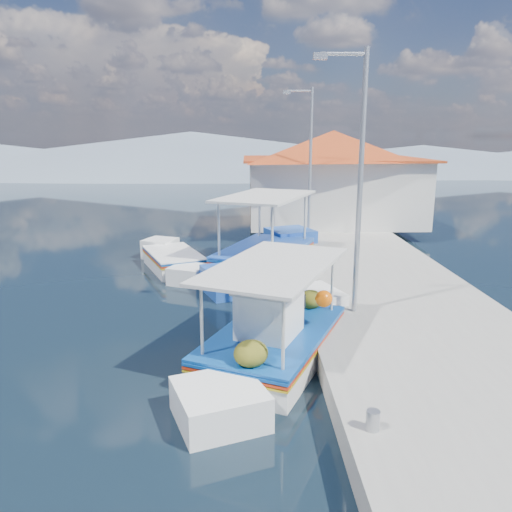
{
  "coord_description": "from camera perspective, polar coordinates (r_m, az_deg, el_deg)",
  "views": [
    {
      "loc": [
        1.99,
        -9.32,
        4.63
      ],
      "look_at": [
        2.26,
        4.39,
        1.3
      ],
      "focal_mm": 34.73,
      "sensor_mm": 36.0,
      "label": 1
    }
  ],
  "objects": [
    {
      "name": "ground",
      "position": [
        10.59,
        -12.15,
        -12.59
      ],
      "size": [
        160.0,
        160.0,
        0.0
      ],
      "primitive_type": "plane",
      "color": "black",
      "rests_on": "ground"
    },
    {
      "name": "quay",
      "position": [
        16.41,
        12.69,
        -2.18
      ],
      "size": [
        5.0,
        44.0,
        0.5
      ],
      "primitive_type": "cube",
      "color": "#9B9991",
      "rests_on": "ground"
    },
    {
      "name": "bollards",
      "position": [
        15.21,
        5.73,
        -1.59
      ],
      "size": [
        0.2,
        17.2,
        0.3
      ],
      "color": "#A5A8AD",
      "rests_on": "quay"
    },
    {
      "name": "main_caique",
      "position": [
        10.64,
        1.92,
        -9.48
      ],
      "size": [
        3.92,
        6.48,
        2.34
      ],
      "rotation": [
        0.0,
        0.0,
        0.42
      ],
      "color": "white",
      "rests_on": "ground"
    },
    {
      "name": "caique_green_canopy",
      "position": [
        17.53,
        0.9,
        -0.18
      ],
      "size": [
        4.3,
        7.27,
        2.95
      ],
      "rotation": [
        0.0,
        0.0,
        0.4
      ],
      "color": "#1C4BAC",
      "rests_on": "ground"
    },
    {
      "name": "caique_blue_hull",
      "position": [
        17.91,
        -9.37,
        -0.67
      ],
      "size": [
        2.91,
        4.93,
        0.95
      ],
      "rotation": [
        0.0,
        0.0,
        -0.4
      ],
      "color": "white",
      "rests_on": "ground"
    },
    {
      "name": "harbor_building",
      "position": [
        24.75,
        8.75,
        9.2
      ],
      "size": [
        10.49,
        10.49,
        4.4
      ],
      "color": "silver",
      "rests_on": "quay"
    },
    {
      "name": "lamp_post_near",
      "position": [
        11.62,
        11.53,
        9.55
      ],
      "size": [
        1.21,
        0.14,
        6.0
      ],
      "color": "#A5A8AD",
      "rests_on": "quay"
    },
    {
      "name": "lamp_post_far",
      "position": [
        20.49,
        6.03,
        11.4
      ],
      "size": [
        1.21,
        0.14,
        6.0
      ],
      "color": "#A5A8AD",
      "rests_on": "quay"
    },
    {
      "name": "mountain_ridge",
      "position": [
        65.53,
        2.89,
        11.36
      ],
      "size": [
        171.4,
        96.0,
        5.5
      ],
      "color": "slate",
      "rests_on": "ground"
    }
  ]
}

